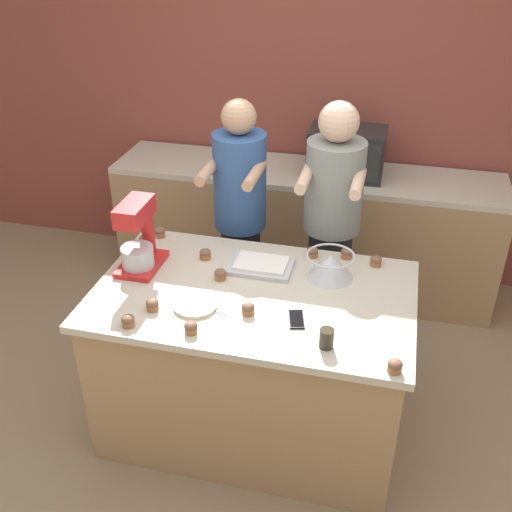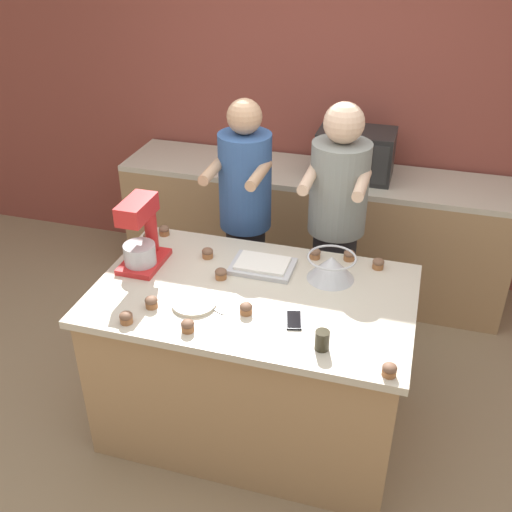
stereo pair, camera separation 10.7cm
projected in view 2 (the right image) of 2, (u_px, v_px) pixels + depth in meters
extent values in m
plane|color=#937A5B|center=(254.00, 420.00, 3.48)|extent=(16.00, 16.00, 0.00)
cube|color=brown|center=(327.00, 101.00, 4.34)|extent=(10.00, 0.06, 2.70)
cube|color=#A87F56|center=(253.00, 363.00, 3.26)|extent=(1.54, 0.93, 0.87)
cube|color=beige|center=(253.00, 295.00, 3.03)|extent=(1.61, 0.99, 0.04)
cube|color=#A87F56|center=(311.00, 232.00, 4.52)|extent=(2.80, 0.60, 0.90)
cube|color=beige|center=(314.00, 174.00, 4.28)|extent=(2.80, 0.60, 0.04)
cylinder|color=#232328|center=(246.00, 282.00, 3.96)|extent=(0.25, 0.25, 0.86)
cylinder|color=#335693|center=(245.00, 181.00, 3.59)|extent=(0.32, 0.32, 0.59)
sphere|color=tan|center=(244.00, 117.00, 3.38)|extent=(0.20, 0.20, 0.20)
cylinder|color=tan|center=(213.00, 169.00, 3.41)|extent=(0.06, 0.34, 0.06)
cylinder|color=tan|center=(259.00, 175.00, 3.35)|extent=(0.06, 0.34, 0.06)
cylinder|color=#232328|center=(331.00, 293.00, 3.81)|extent=(0.26, 0.26, 0.91)
cylinder|color=gray|center=(339.00, 188.00, 3.43)|extent=(0.34, 0.34, 0.54)
sphere|color=#DBB293|center=(344.00, 123.00, 3.24)|extent=(0.23, 0.23, 0.23)
cylinder|color=#DBB293|center=(309.00, 178.00, 3.27)|extent=(0.06, 0.34, 0.06)
cylinder|color=#DBB293|center=(362.00, 184.00, 3.20)|extent=(0.06, 0.34, 0.06)
cube|color=red|center=(144.00, 262.00, 3.23)|extent=(0.20, 0.30, 0.03)
cylinder|color=red|center=(151.00, 229.00, 3.26)|extent=(0.07, 0.07, 0.26)
cube|color=red|center=(137.00, 209.00, 3.06)|extent=(0.13, 0.26, 0.10)
cylinder|color=#BCBCC1|center=(140.00, 254.00, 3.17)|extent=(0.17, 0.17, 0.11)
cone|color=#BCBCC1|center=(331.00, 268.00, 3.09)|extent=(0.25, 0.25, 0.13)
torus|color=#BCBCC1|center=(332.00, 257.00, 3.06)|extent=(0.26, 0.26, 0.01)
cube|color=#BCBCC1|center=(263.00, 266.00, 3.20)|extent=(0.33, 0.23, 0.02)
cube|color=white|center=(263.00, 263.00, 3.19)|extent=(0.27, 0.19, 0.02)
cube|color=black|center=(355.00, 154.00, 4.11)|extent=(0.52, 0.34, 0.33)
cube|color=black|center=(345.00, 162.00, 3.98)|extent=(0.35, 0.01, 0.27)
cube|color=#2D2D2D|center=(380.00, 166.00, 3.93)|extent=(0.10, 0.01, 0.27)
cube|color=black|center=(294.00, 320.00, 2.80)|extent=(0.10, 0.16, 0.01)
cube|color=black|center=(294.00, 319.00, 2.80)|extent=(0.09, 0.14, 0.00)
cylinder|color=#332D1E|center=(322.00, 340.00, 2.61)|extent=(0.07, 0.07, 0.09)
cylinder|color=beige|center=(194.00, 303.00, 2.91)|extent=(0.22, 0.22, 0.02)
cube|color=#BCBCC1|center=(213.00, 308.00, 2.89)|extent=(0.14, 0.07, 0.01)
cube|color=black|center=(196.00, 300.00, 2.95)|extent=(0.08, 0.05, 0.01)
cylinder|color=#9E6038|center=(221.00, 276.00, 3.11)|extent=(0.06, 0.06, 0.03)
ellipsoid|color=brown|center=(221.00, 272.00, 3.10)|extent=(0.06, 0.06, 0.04)
cylinder|color=#9E6038|center=(152.00, 304.00, 2.89)|extent=(0.06, 0.06, 0.03)
ellipsoid|color=brown|center=(151.00, 300.00, 2.88)|extent=(0.06, 0.06, 0.04)
cylinder|color=#9E6038|center=(164.00, 233.00, 3.52)|extent=(0.06, 0.06, 0.03)
ellipsoid|color=brown|center=(164.00, 229.00, 3.51)|extent=(0.06, 0.06, 0.04)
cylinder|color=#9E6038|center=(188.00, 328.00, 2.73)|extent=(0.06, 0.06, 0.03)
ellipsoid|color=brown|center=(188.00, 324.00, 2.72)|extent=(0.06, 0.06, 0.04)
cylinder|color=#9E6038|center=(246.00, 311.00, 2.85)|extent=(0.06, 0.06, 0.03)
ellipsoid|color=brown|center=(246.00, 307.00, 2.84)|extent=(0.06, 0.06, 0.04)
cylinder|color=#9E6038|center=(149.00, 240.00, 3.44)|extent=(0.06, 0.06, 0.03)
ellipsoid|color=brown|center=(148.00, 236.00, 3.43)|extent=(0.06, 0.06, 0.04)
cylinder|color=#9E6038|center=(315.00, 256.00, 3.29)|extent=(0.06, 0.06, 0.03)
ellipsoid|color=brown|center=(315.00, 252.00, 3.28)|extent=(0.06, 0.06, 0.04)
cylinder|color=#9E6038|center=(349.00, 257.00, 3.27)|extent=(0.06, 0.06, 0.03)
ellipsoid|color=brown|center=(349.00, 254.00, 3.26)|extent=(0.06, 0.06, 0.04)
cylinder|color=#9E6038|center=(389.00, 372.00, 2.48)|extent=(0.06, 0.06, 0.03)
ellipsoid|color=brown|center=(390.00, 368.00, 2.46)|extent=(0.06, 0.06, 0.04)
cylinder|color=#9E6038|center=(126.00, 320.00, 2.79)|extent=(0.06, 0.06, 0.03)
ellipsoid|color=brown|center=(126.00, 316.00, 2.77)|extent=(0.06, 0.06, 0.04)
cylinder|color=#9E6038|center=(378.00, 266.00, 3.20)|extent=(0.06, 0.06, 0.03)
ellipsoid|color=brown|center=(378.00, 262.00, 3.19)|extent=(0.06, 0.06, 0.04)
cylinder|color=#9E6038|center=(208.00, 255.00, 3.29)|extent=(0.06, 0.06, 0.03)
ellipsoid|color=brown|center=(207.00, 251.00, 3.28)|extent=(0.06, 0.06, 0.04)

